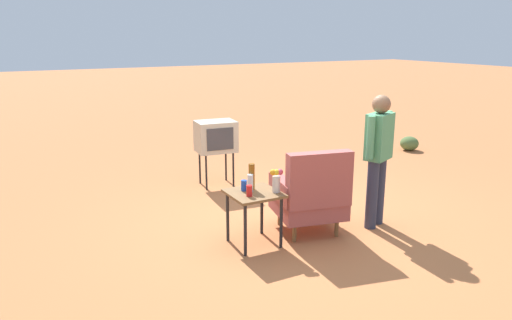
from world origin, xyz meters
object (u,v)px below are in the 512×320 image
soda_can_red (249,191)px  bottle_tall_amber (252,177)px  flower_vase (276,179)px  soda_can_blue (244,185)px  person_standing (378,153)px  armchair (311,194)px  tv_on_stand (216,137)px  bottle_short_clear (250,183)px  side_table (254,200)px

soda_can_red → bottle_tall_amber: size_ratio=0.41×
flower_vase → soda_can_blue: bearing=-35.6°
person_standing → soda_can_red: (1.70, -0.12, -0.25)m
armchair → tv_on_stand: 2.33m
bottle_short_clear → flower_vase: 0.29m
bottle_short_clear → bottle_tall_amber: 0.10m
person_standing → armchair: bearing=-10.7°
person_standing → soda_can_blue: person_standing is taller
tv_on_stand → soda_can_blue: (0.59, 2.15, -0.10)m
armchair → person_standing: person_standing is taller
bottle_short_clear → bottle_tall_amber: bearing=-127.4°
soda_can_blue → bottle_short_clear: bearing=123.8°
armchair → soda_can_blue: size_ratio=8.69×
soda_can_red → flower_vase: flower_vase is taller
tv_on_stand → flower_vase: tv_on_stand is taller
soda_can_blue → soda_can_red: size_ratio=1.00×
armchair → flower_vase: armchair is taller
bottle_short_clear → soda_can_red: (0.08, 0.13, -0.04)m
soda_can_blue → bottle_short_clear: 0.09m
armchair → soda_can_red: 0.87m
soda_can_red → flower_vase: bearing=177.2°
bottle_tall_amber → flower_vase: bottle_tall_amber is taller
armchair → bottle_tall_amber: 0.78m
person_standing → flower_vase: (1.37, -0.10, -0.17)m
side_table → bottle_tall_amber: bottle_tall_amber is taller
soda_can_red → flower_vase: size_ratio=0.46×
soda_can_blue → bottle_tall_amber: bearing=-179.5°
side_table → tv_on_stand: tv_on_stand is taller
armchair → person_standing: 0.97m
soda_can_red → bottle_tall_amber: bottle_tall_amber is taller
side_table → tv_on_stand: bearing=-103.0°
bottle_tall_amber → side_table: bearing=76.5°
tv_on_stand → soda_can_red: size_ratio=8.44×
person_standing → soda_can_blue: 1.71m
bottle_short_clear → soda_can_red: size_ratio=1.64×
side_table → bottle_tall_amber: 0.26m
soda_can_blue → armchair: bearing=169.2°
flower_vase → bottle_short_clear: bearing=-29.9°
bottle_short_clear → tv_on_stand: bearing=-103.9°
bottle_tall_amber → bottle_short_clear: bearing=52.6°
flower_vase → side_table: bearing=-27.0°
flower_vase → bottle_tall_amber: bearing=-47.2°
tv_on_stand → bottle_short_clear: tv_on_stand is taller
armchair → tv_on_stand: (0.22, -2.30, 0.28)m
tv_on_stand → flower_vase: bearing=82.8°
tv_on_stand → person_standing: bearing=113.5°
armchair → soda_can_blue: 0.85m
tv_on_stand → bottle_tall_amber: (0.49, 2.15, -0.01)m
side_table → tv_on_stand: 2.32m
armchair → person_standing: (-0.85, 0.16, 0.44)m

